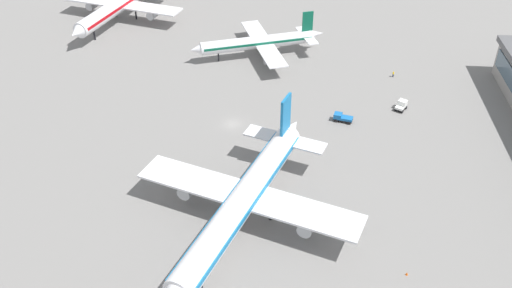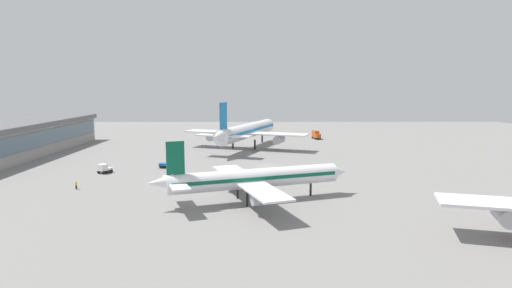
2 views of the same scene
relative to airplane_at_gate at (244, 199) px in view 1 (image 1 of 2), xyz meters
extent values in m
plane|color=gray|center=(33.08, 5.81, -5.96)|extent=(288.00, 288.00, 0.00)
cylinder|color=white|center=(-0.57, 0.20, 0.00)|extent=(44.22, 19.90, 4.97)
cone|color=white|center=(22.11, -7.91, 0.75)|extent=(7.19, 5.84, 3.98)
cube|color=#1972B2|center=(-0.57, 0.20, 0.37)|extent=(42.55, 19.38, 0.89)
cube|color=white|center=(1.56, -0.56, -0.50)|extent=(21.27, 42.85, 0.45)
cylinder|color=#A5A8AD|center=(-2.49, -11.88, -2.24)|extent=(6.45, 4.55, 2.73)
cylinder|color=#A5A8AD|center=(5.61, 10.76, -2.24)|extent=(6.45, 4.55, 2.73)
cube|color=white|center=(18.58, -6.65, 0.50)|extent=(9.60, 17.53, 0.36)
cube|color=#1972B2|center=(18.58, -6.65, 6.46)|extent=(4.27, 1.97, 7.95)
cylinder|color=black|center=(-15.46, 5.53, -4.22)|extent=(0.60, 0.60, 3.48)
cylinder|color=black|center=(1.50, -4.76, -4.22)|extent=(0.60, 0.60, 3.48)
cylinder|color=black|center=(4.18, 2.73, -4.22)|extent=(0.60, 0.60, 3.48)
cylinder|color=white|center=(89.53, 48.50, -0.43)|extent=(41.57, 15.85, 4.61)
cone|color=white|center=(68.05, 54.58, -0.43)|extent=(5.63, 5.47, 4.38)
cube|color=red|center=(89.53, 48.50, -0.09)|extent=(39.98, 15.48, 0.83)
cube|color=white|center=(91.55, 47.93, -0.89)|extent=(17.29, 40.13, 0.41)
cylinder|color=#A5A8AD|center=(88.51, 37.20, -2.51)|extent=(5.93, 3.92, 2.54)
cylinder|color=#A5A8AD|center=(94.59, 58.65, -2.51)|extent=(5.93, 3.92, 2.54)
cylinder|color=black|center=(75.42, 52.49, -4.35)|extent=(0.55, 0.55, 3.23)
cylinder|color=black|center=(91.76, 44.04, -4.35)|extent=(0.55, 0.55, 3.23)
cylinder|color=black|center=(93.76, 51.13, -4.35)|extent=(0.55, 0.55, 3.23)
cylinder|color=white|center=(68.45, 2.82, -1.67)|extent=(14.35, 31.79, 3.57)
cone|color=white|center=(62.60, 19.12, -1.67)|extent=(4.40, 4.51, 3.40)
cone|color=white|center=(74.31, -13.48, -1.14)|extent=(4.20, 5.17, 2.86)
cube|color=#0C593F|center=(68.45, 2.82, -1.41)|extent=(13.98, 30.59, 0.64)
cube|color=white|center=(69.00, 1.29, -2.03)|extent=(30.81, 15.33, 0.32)
cylinder|color=#A5A8AD|center=(60.87, -1.63, -3.28)|extent=(3.28, 4.64, 1.97)
cylinder|color=#A5A8AD|center=(77.14, 4.21, -3.28)|extent=(3.28, 4.64, 1.97)
cube|color=white|center=(73.40, -10.94, -1.32)|extent=(12.60, 6.92, 0.26)
cube|color=#0C593F|center=(73.40, -10.94, 2.97)|extent=(1.42, 3.07, 5.72)
cylinder|color=black|center=(64.61, 13.52, -4.71)|extent=(0.43, 0.43, 2.50)
cylinder|color=black|center=(66.64, -0.60, -4.71)|extent=(0.43, 0.43, 2.50)
cylinder|color=black|center=(72.02, 1.34, -4.71)|extent=(0.43, 0.43, 2.50)
cube|color=black|center=(36.25, -19.87, -5.41)|extent=(2.92, 4.73, 0.30)
cube|color=#1966B2|center=(36.57, -18.61, -4.66)|extent=(2.28, 2.21, 1.20)
cube|color=#3F596B|center=(36.77, -17.82, -4.42)|extent=(1.57, 0.47, 0.67)
cube|color=#1966B2|center=(36.03, -20.74, -4.96)|extent=(2.48, 2.99, 0.60)
cylinder|color=black|center=(35.71, -18.14, -5.56)|extent=(0.49, 0.85, 0.80)
cylinder|color=black|center=(37.55, -18.61, -5.56)|extent=(0.49, 0.85, 0.80)
cylinder|color=black|center=(34.95, -21.13, -5.56)|extent=(0.49, 0.85, 0.80)
cylinder|color=black|center=(36.80, -21.59, -5.56)|extent=(0.49, 0.85, 0.80)
cube|color=black|center=(42.54, -34.07, -5.41)|extent=(3.72, 3.28, 0.30)
cube|color=white|center=(43.14, -34.43, -4.46)|extent=(2.52, 2.56, 1.60)
cube|color=#3F596B|center=(43.83, -34.85, -4.14)|extent=(0.89, 1.41, 0.90)
cube|color=white|center=(41.77, -33.60, -5.01)|extent=(2.18, 2.35, 0.50)
cylinder|color=black|center=(43.99, -33.83, -5.56)|extent=(0.84, 0.67, 0.80)
cylinder|color=black|center=(43.01, -35.46, -5.56)|extent=(0.84, 0.67, 0.80)
cylinder|color=black|center=(42.07, -32.68, -5.56)|extent=(0.84, 0.67, 0.80)
cylinder|color=black|center=(41.09, -34.30, -5.56)|extent=(0.84, 0.67, 0.80)
cylinder|color=#1E2338|center=(59.18, -34.24, -5.54)|extent=(0.38, 0.38, 0.85)
cylinder|color=yellow|center=(59.18, -34.24, -4.81)|extent=(0.45, 0.45, 0.60)
sphere|color=tan|center=(59.18, -34.24, -4.40)|extent=(0.22, 0.22, 0.22)
cylinder|color=yellow|center=(58.94, -34.18, -4.81)|extent=(0.10, 0.10, 0.54)
cylinder|color=yellow|center=(59.41, -34.29, -4.81)|extent=(0.10, 0.10, 0.54)
cone|color=#EA590C|center=(-10.09, -28.31, -5.66)|extent=(0.44, 0.44, 0.60)
camera|label=1|loc=(-74.76, -8.21, 65.94)|focal=39.04mm
camera|label=2|loc=(145.43, 2.63, 15.07)|focal=29.95mm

